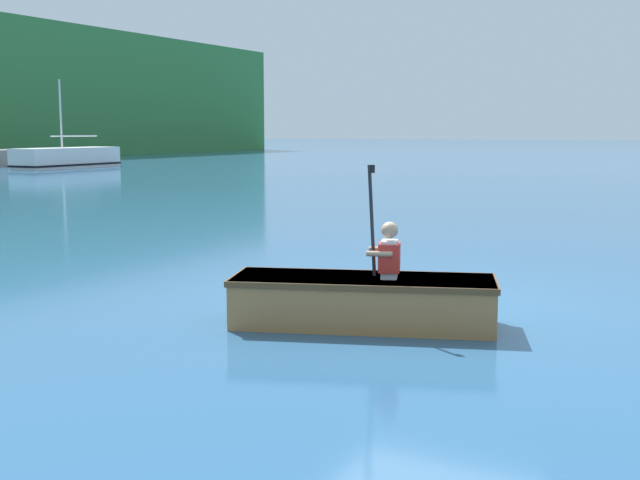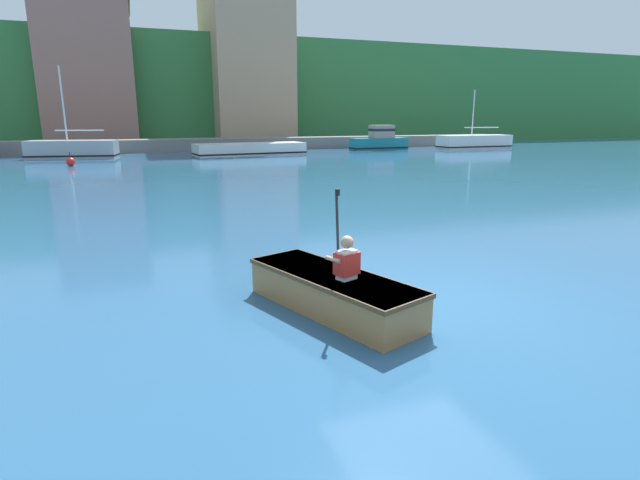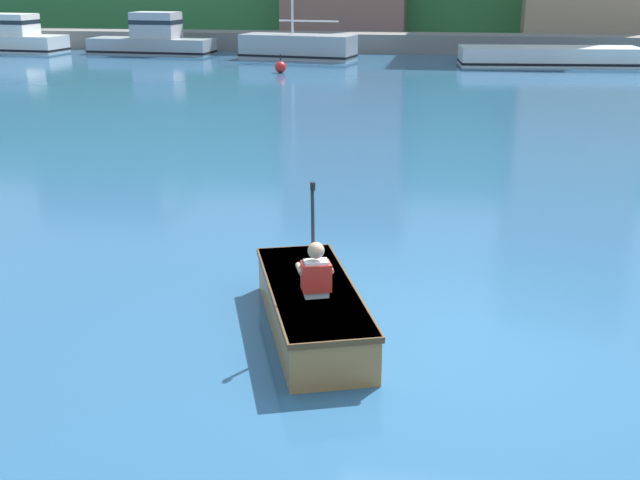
# 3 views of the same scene
# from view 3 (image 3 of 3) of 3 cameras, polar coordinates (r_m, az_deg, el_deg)

# --- Properties ---
(ground_plane) EXTENTS (300.00, 300.00, 0.00)m
(ground_plane) POSITION_cam_3_polar(r_m,az_deg,el_deg) (8.34, 9.07, -7.47)
(ground_plane) COLOR #28567F
(marina_dock) EXTENTS (54.46, 2.40, 0.90)m
(marina_dock) POSITION_cam_3_polar(r_m,az_deg,el_deg) (41.16, 10.18, 13.60)
(marina_dock) COLOR slate
(marina_dock) RESTS_ON ground
(moored_boat_dock_west_end) EXTENTS (6.16, 2.23, 1.97)m
(moored_boat_dock_west_end) POSITION_cam_3_polar(r_m,az_deg,el_deg) (40.69, -11.79, 13.78)
(moored_boat_dock_west_end) COLOR #9EA3A8
(moored_boat_dock_west_end) RESTS_ON ground
(moored_boat_dock_west_inner) EXTENTS (7.65, 3.00, 0.77)m
(moored_boat_dock_west_inner) POSITION_cam_3_polar(r_m,az_deg,el_deg) (35.96, 15.95, 12.41)
(moored_boat_dock_west_inner) COLOR white
(moored_boat_dock_west_inner) RESTS_ON ground
(moored_boat_dock_center_near) EXTENTS (6.10, 2.53, 1.84)m
(moored_boat_dock_center_near) POSITION_cam_3_polar(r_m,az_deg,el_deg) (44.09, -21.32, 13.25)
(moored_boat_dock_center_near) COLOR white
(moored_boat_dock_center_near) RESTS_ON ground
(moored_boat_dock_east_end) EXTENTS (5.39, 2.66, 5.47)m
(moored_boat_dock_east_end) POSITION_cam_3_polar(r_m,az_deg,el_deg) (37.27, -1.58, 13.53)
(moored_boat_dock_east_end) COLOR #9EA3A8
(moored_boat_dock_east_end) RESTS_ON ground
(rowboat_foreground) EXTENTS (1.75, 2.82, 0.51)m
(rowboat_foreground) POSITION_cam_3_polar(r_m,az_deg,el_deg) (8.50, -0.63, -4.63)
(rowboat_foreground) COLOR #A3703D
(rowboat_foreground) RESTS_ON ground
(person_paddler) EXTENTS (0.42, 0.42, 1.14)m
(person_paddler) POSITION_cam_3_polar(r_m,az_deg,el_deg) (8.05, -0.30, -2.27)
(person_paddler) COLOR silver
(person_paddler) RESTS_ON rowboat_foreground
(channel_buoy) EXTENTS (0.44, 0.44, 0.72)m
(channel_buoy) POSITION_cam_3_polar(r_m,az_deg,el_deg) (32.00, -2.83, 12.18)
(channel_buoy) COLOR red
(channel_buoy) RESTS_ON ground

